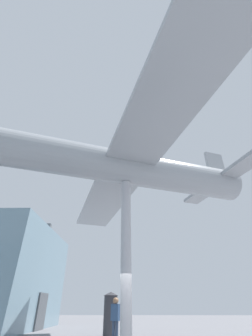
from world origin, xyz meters
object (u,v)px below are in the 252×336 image
at_px(info_kiosk, 110,313).
at_px(suspended_airplane, 123,167).
at_px(support_pylon_central, 126,255).
at_px(visitor_person, 115,316).

bearing_deg(info_kiosk, suspended_airplane, -172.05).
relative_size(support_pylon_central, info_kiosk, 2.88).
xyz_separation_m(support_pylon_central, visitor_person, (3.41, 0.56, -2.11)).
bearing_deg(support_pylon_central, suspended_airplane, 108.93).
bearing_deg(suspended_airplane, support_pylon_central, -90.00).
distance_m(support_pylon_central, suspended_airplane, 4.00).
relative_size(support_pylon_central, visitor_person, 3.47).
height_order(support_pylon_central, suspended_airplane, suspended_airplane).
height_order(support_pylon_central, info_kiosk, support_pylon_central).
relative_size(support_pylon_central, suspended_airplane, 0.35).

